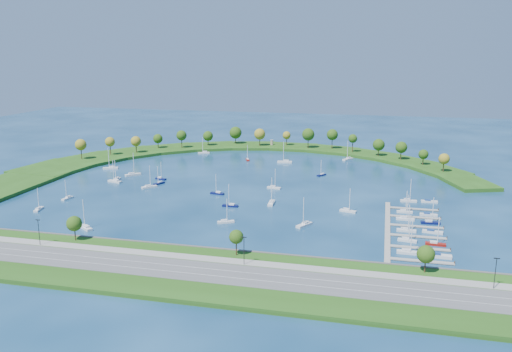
% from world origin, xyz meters
% --- Properties ---
extents(ground, '(700.00, 700.00, 0.00)m').
position_xyz_m(ground, '(0.00, 0.00, 0.00)').
color(ground, '#082847').
rests_on(ground, ground).
extents(south_shoreline, '(420.00, 43.10, 11.60)m').
position_xyz_m(south_shoreline, '(0.03, -122.88, 1.00)').
color(south_shoreline, '#224713').
rests_on(south_shoreline, ground).
extents(breakwater, '(286.74, 247.64, 2.00)m').
position_xyz_m(breakwater, '(-46.33, 48.72, 0.99)').
color(breakwater, '#224713').
rests_on(breakwater, ground).
extents(breakwater_trees, '(240.27, 92.68, 14.88)m').
position_xyz_m(breakwater_trees, '(-10.31, 92.23, 10.77)').
color(breakwater_trees, '#382314').
rests_on(breakwater_trees, breakwater).
extents(harbor_tower, '(2.60, 2.60, 4.06)m').
position_xyz_m(harbor_tower, '(-9.80, 117.55, 4.08)').
color(harbor_tower, gray).
rests_on(harbor_tower, breakwater).
extents(dock_system, '(24.28, 82.00, 1.60)m').
position_xyz_m(dock_system, '(85.30, -61.00, 0.35)').
color(dock_system, gray).
rests_on(dock_system, ground).
extents(moored_boat_0, '(8.43, 8.70, 13.92)m').
position_xyz_m(moored_boat_0, '(-71.23, 4.82, 0.97)').
color(moored_boat_0, silver).
rests_on(moored_boat_0, ground).
extents(moored_boat_1, '(6.45, 8.78, 12.82)m').
position_xyz_m(moored_boat_1, '(43.29, -64.40, 0.93)').
color(moored_boat_1, silver).
rests_on(moored_boat_1, ground).
extents(moored_boat_2, '(8.50, 5.63, 12.20)m').
position_xyz_m(moored_boat_2, '(-52.93, 81.71, 0.91)').
color(moored_boat_2, silver).
rests_on(moored_boat_2, ground).
extents(moored_boat_3, '(4.91, 7.19, 10.36)m').
position_xyz_m(moored_boat_3, '(-47.40, -10.84, 0.86)').
color(moored_boat_3, '#0A1043').
rests_on(moored_boat_3, ground).
extents(moored_boat_4, '(8.05, 4.19, 11.39)m').
position_xyz_m(moored_boat_4, '(59.93, -39.29, 0.89)').
color(moored_boat_4, silver).
rests_on(moored_boat_4, ground).
extents(moored_boat_5, '(4.30, 7.34, 10.42)m').
position_xyz_m(moored_boat_5, '(-15.74, 65.60, 0.86)').
color(moored_boat_5, maroon).
rests_on(moored_boat_5, ground).
extents(moored_boat_6, '(9.60, 5.99, 13.69)m').
position_xyz_m(moored_boat_6, '(-93.25, 18.22, 0.96)').
color(moored_boat_6, silver).
rests_on(moored_boat_6, ground).
extents(moored_boat_7, '(7.73, 2.50, 11.22)m').
position_xyz_m(moored_boat_7, '(4.21, -44.00, 0.88)').
color(moored_boat_7, '#0A1043').
rests_on(moored_boat_7, ground).
extents(moored_boat_8, '(7.51, 5.33, 10.90)m').
position_xyz_m(moored_boat_8, '(9.21, -68.34, 0.88)').
color(moored_boat_8, silver).
rests_on(moored_boat_8, ground).
extents(moored_boat_9, '(2.99, 8.49, 12.25)m').
position_xyz_m(moored_boat_9, '(-74.88, -8.82, 0.91)').
color(moored_boat_9, silver).
rests_on(moored_boat_9, ground).
extents(moored_boat_10, '(7.82, 3.20, 11.15)m').
position_xyz_m(moored_boat_10, '(17.59, -5.30, 0.88)').
color(moored_boat_10, silver).
rests_on(moored_boat_10, ground).
extents(moored_boat_11, '(10.09, 4.04, 14.42)m').
position_xyz_m(moored_boat_11, '(10.67, 63.29, 0.98)').
color(moored_boat_11, silver).
rests_on(moored_boat_11, ground).
extents(moored_boat_12, '(3.54, 7.58, 10.75)m').
position_xyz_m(moored_boat_12, '(-82.06, -70.97, 0.87)').
color(moored_boat_12, silver).
rests_on(moored_boat_12, ground).
extents(moored_boat_13, '(7.53, 7.80, 12.46)m').
position_xyz_m(moored_boat_13, '(-49.17, -20.04, 0.92)').
color(moored_boat_13, silver).
rests_on(moored_boat_13, ground).
extents(moored_boat_14, '(7.21, 9.01, 13.42)m').
position_xyz_m(moored_boat_14, '(51.15, 82.96, 0.95)').
color(moored_boat_14, silver).
rests_on(moored_boat_14, ground).
extents(moored_boat_15, '(9.16, 4.68, 12.96)m').
position_xyz_m(moored_boat_15, '(-73.54, -12.99, 0.94)').
color(moored_boat_15, silver).
rests_on(moored_boat_15, ground).
extents(moored_boat_16, '(5.36, 6.58, 9.86)m').
position_xyz_m(moored_boat_16, '(39.11, 31.51, 0.85)').
color(moored_boat_16, '#0A1043').
rests_on(moored_boat_16, ground).
extents(moored_boat_17, '(2.99, 7.19, 10.25)m').
position_xyz_m(moored_boat_17, '(-79.80, -50.70, 0.86)').
color(moored_boat_17, silver).
rests_on(moored_boat_17, ground).
extents(moored_boat_18, '(2.94, 9.09, 13.20)m').
position_xyz_m(moored_boat_18, '(22.54, -35.01, 0.94)').
color(moored_boat_18, silver).
rests_on(moored_boat_18, ground).
extents(moored_boat_19, '(8.50, 6.87, 12.71)m').
position_xyz_m(moored_boat_19, '(-45.87, -90.05, 0.93)').
color(moored_boat_19, silver).
rests_on(moored_boat_19, ground).
extents(moored_boat_20, '(7.59, 2.97, 10.87)m').
position_xyz_m(moored_boat_20, '(-8.87, -23.74, 0.88)').
color(moored_boat_20, '#0A1043').
rests_on(moored_boat_20, ground).
extents(moored_boat_21, '(7.40, 4.18, 10.50)m').
position_xyz_m(moored_boat_21, '(-50.93, -0.49, 0.87)').
color(moored_boat_21, '#0A1043').
rests_on(moored_boat_21, ground).
extents(docked_boat_0, '(8.61, 2.66, 12.55)m').
position_xyz_m(docked_boat_0, '(85.51, -86.92, 0.92)').
color(docked_boat_0, silver).
rests_on(docked_boat_0, ground).
extents(docked_boat_1, '(9.44, 3.07, 1.90)m').
position_xyz_m(docked_boat_1, '(95.96, -88.07, 0.70)').
color(docked_boat_1, silver).
rests_on(docked_boat_1, ground).
extents(docked_boat_2, '(7.57, 3.22, 10.78)m').
position_xyz_m(docked_boat_2, '(85.54, -73.59, 0.87)').
color(docked_boat_2, silver).
rests_on(docked_boat_2, ground).
extents(docked_boat_3, '(7.82, 2.69, 11.30)m').
position_xyz_m(docked_boat_3, '(96.03, -75.29, 0.89)').
color(docked_boat_3, maroon).
rests_on(docked_boat_3, ground).
extents(docked_boat_4, '(8.00, 2.50, 11.65)m').
position_xyz_m(docked_boat_4, '(85.52, -61.50, 0.90)').
color(docked_boat_4, silver).
rests_on(docked_boat_4, ground).
extents(docked_boat_5, '(8.46, 3.48, 1.68)m').
position_xyz_m(docked_boat_5, '(95.98, -60.79, 0.62)').
color(docked_boat_5, silver).
rests_on(docked_boat_5, ground).
extents(docked_boat_6, '(8.00, 2.47, 11.66)m').
position_xyz_m(docked_boat_6, '(85.52, -45.61, 0.90)').
color(docked_boat_6, silver).
rests_on(docked_boat_6, ground).
extents(docked_boat_7, '(8.26, 3.00, 11.88)m').
position_xyz_m(docked_boat_7, '(96.02, -48.33, 0.90)').
color(docked_boat_7, '#0A1043').
rests_on(docked_boat_7, ground).
extents(docked_boat_8, '(7.31, 2.44, 10.58)m').
position_xyz_m(docked_boat_8, '(85.54, -34.38, 0.87)').
color(docked_boat_8, silver).
rests_on(docked_boat_8, ground).
extents(docked_boat_9, '(7.88, 2.54, 1.59)m').
position_xyz_m(docked_boat_9, '(95.99, -36.55, 0.58)').
color(docked_boat_9, silver).
rests_on(docked_boat_9, ground).
extents(docked_boat_10, '(8.19, 3.00, 11.78)m').
position_xyz_m(docked_boat_10, '(87.92, -15.03, 0.90)').
color(docked_boat_10, silver).
rests_on(docked_boat_10, ground).
extents(docked_boat_11, '(8.01, 2.54, 1.62)m').
position_xyz_m(docked_boat_11, '(97.88, -13.64, 0.59)').
color(docked_boat_11, silver).
rests_on(docked_boat_11, ground).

